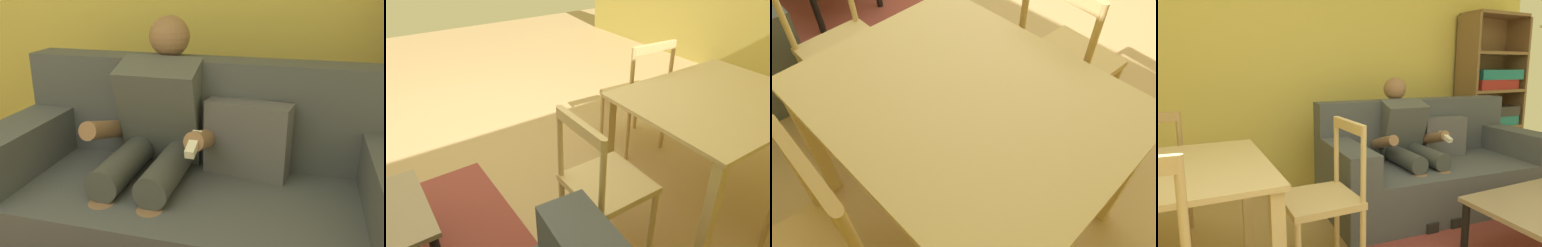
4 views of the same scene
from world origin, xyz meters
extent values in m
cube|color=#474C56|center=(1.13, 1.88, 0.20)|extent=(2.03, 1.06, 0.40)
cube|color=#474C56|center=(1.16, 2.23, 0.66)|extent=(1.97, 0.36, 0.53)
cube|color=#474C56|center=(0.27, 1.95, 0.52)|extent=(0.31, 0.92, 0.24)
cube|color=#565662|center=(1.37, 2.05, 0.58)|extent=(0.42, 0.24, 0.36)
cube|color=#4C5156|center=(0.93, 2.14, 0.65)|extent=(0.43, 0.40, 0.58)
sphere|color=#8C664C|center=(0.94, 2.26, 1.02)|extent=(0.21, 0.21, 0.21)
cylinder|color=#3D4145|center=(0.80, 1.86, 0.47)|extent=(0.18, 0.45, 0.15)
cylinder|color=#8C664C|center=(0.78, 1.64, 0.20)|extent=(0.11, 0.11, 0.40)
cylinder|color=#3D4145|center=(1.02, 1.84, 0.47)|extent=(0.18, 0.45, 0.15)
cylinder|color=#8C664C|center=(0.67, 1.99, 0.60)|extent=(0.12, 0.36, 0.19)
cylinder|color=#8C664C|center=(1.16, 1.95, 0.60)|extent=(0.12, 0.36, 0.19)
cube|color=white|center=(1.15, 1.79, 0.64)|extent=(0.05, 0.16, 0.08)
camera|label=1|loc=(1.45, 0.19, 1.30)|focal=38.63mm
camera|label=2|loc=(0.84, 2.55, 1.72)|focal=32.73mm
camera|label=3|loc=(-1.72, 2.05, 1.70)|focal=34.25mm
camera|label=4|loc=(-0.80, -0.37, 1.23)|focal=31.27mm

